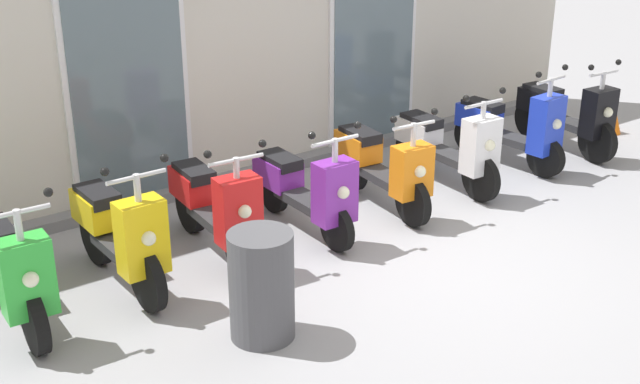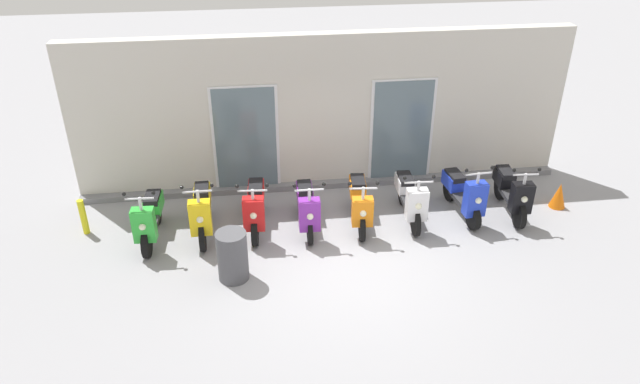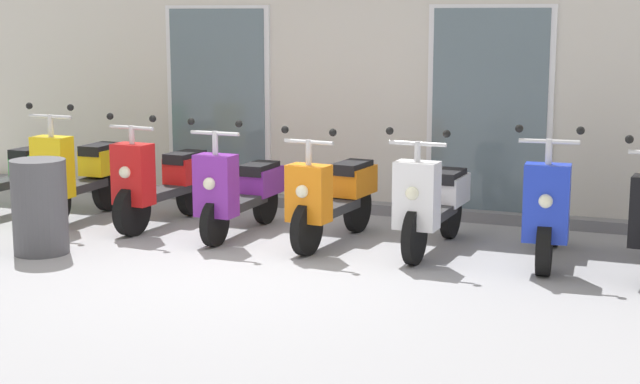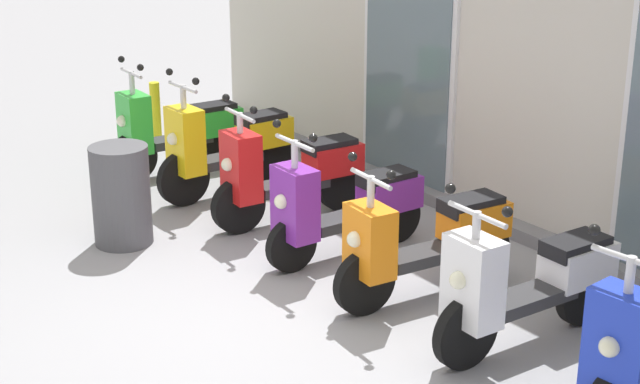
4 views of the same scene
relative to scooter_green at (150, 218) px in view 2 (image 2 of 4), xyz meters
The scene contains 13 objects.
ground_plane 3.63m from the scooter_green, 18.67° to the right, with size 40.00×40.00×0.00m, color #939399.
storefront_facade 4.00m from the scooter_green, 27.81° to the left, with size 10.07×0.50×3.22m.
scooter_green is the anchor object (origin of this frame).
scooter_yellow 0.93m from the scooter_green, ahead, with size 0.57×1.59×1.30m.
scooter_red 1.91m from the scooter_green, ahead, with size 0.59×1.61×1.22m.
scooter_purple 2.86m from the scooter_green, ahead, with size 0.58×1.57×1.22m.
scooter_orange 3.86m from the scooter_green, ahead, with size 0.56×1.61×1.19m.
scooter_white 4.84m from the scooter_green, ahead, with size 0.59×1.65×1.21m.
scooter_blue 5.91m from the scooter_green, ahead, with size 0.57×1.56×1.28m.
scooter_black 6.86m from the scooter_green, ahead, with size 0.54×1.61×1.23m.
curb_bollard 1.32m from the scooter_green, 163.10° to the left, with size 0.12×0.12×0.70m, color yellow.
traffic_cone 7.93m from the scooter_green, ahead, with size 0.32×0.32×0.52m, color orange.
trash_bin 1.99m from the scooter_green, 42.07° to the right, with size 0.51×0.51×0.88m, color #4C4C51.
Camera 2 is at (-1.52, -8.19, 6.13)m, focal length 33.16 mm.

